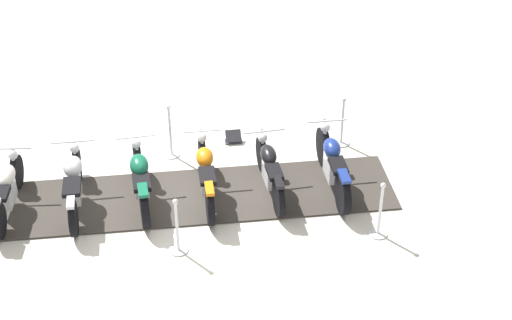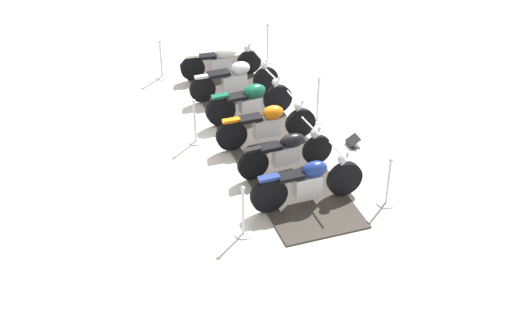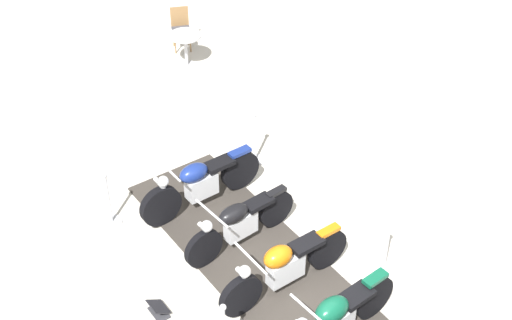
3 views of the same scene
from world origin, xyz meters
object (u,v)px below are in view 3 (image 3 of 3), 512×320
(motorcycle_navy, at_px, (200,183))
(stanchion_right_front, at_px, (110,208))
(motorcycle_black, at_px, (239,223))
(motorcycle_copper, at_px, (284,266))
(cafe_chair_near_table, at_px, (181,26))
(info_placard, at_px, (159,310))
(stanchion_left_mid, at_px, (385,255))
(stanchion_left_front, at_px, (255,146))
(motorcycle_forest, at_px, (336,317))
(cafe_table, at_px, (186,43))

(motorcycle_navy, relative_size, stanchion_right_front, 2.19)
(motorcycle_black, xyz_separation_m, motorcycle_copper, (-1.15, 0.10, 0.01))
(motorcycle_navy, relative_size, cafe_chair_near_table, 2.41)
(motorcycle_navy, distance_m, info_placard, 2.43)
(stanchion_left_mid, xyz_separation_m, cafe_chair_near_table, (7.66, -1.74, 0.20))
(stanchion_left_mid, relative_size, stanchion_left_front, 0.99)
(motorcycle_navy, distance_m, cafe_chair_near_table, 5.51)
(motorcycle_forest, distance_m, info_placard, 2.56)
(motorcycle_black, relative_size, cafe_table, 2.78)
(cafe_chair_near_table, bearing_deg, stanchion_left_front, 9.66)
(stanchion_left_mid, xyz_separation_m, cafe_table, (6.94, -1.35, 0.21))
(motorcycle_copper, bearing_deg, cafe_chair_near_table, -110.04)
(motorcycle_forest, relative_size, stanchion_left_mid, 2.00)
(motorcycle_navy, height_order, info_placard, motorcycle_navy)
(motorcycle_black, height_order, motorcycle_forest, motorcycle_forest)
(stanchion_left_mid, xyz_separation_m, info_placard, (1.53, 3.09, -0.28))
(motorcycle_black, distance_m, motorcycle_copper, 1.16)
(motorcycle_copper, bearing_deg, motorcycle_navy, -90.80)
(info_placard, bearing_deg, motorcycle_copper, -111.22)
(cafe_chair_near_table, bearing_deg, stanchion_left_mid, 15.47)
(stanchion_right_front, distance_m, stanchion_left_mid, 4.46)
(stanchion_right_front, height_order, info_placard, stanchion_right_front)
(motorcycle_navy, xyz_separation_m, cafe_chair_near_table, (4.65, -2.95, 0.04))
(motorcycle_black, height_order, motorcycle_copper, motorcycle_copper)
(motorcycle_forest, xyz_separation_m, stanchion_left_mid, (0.45, -1.52, -0.15))
(motorcycle_black, relative_size, stanchion_left_front, 1.96)
(stanchion_left_front, xyz_separation_m, cafe_table, (3.56, -1.05, 0.22))
(motorcycle_forest, bearing_deg, cafe_table, -110.50)
(motorcycle_copper, relative_size, cafe_table, 3.03)
(cafe_table, height_order, cafe_chair_near_table, cafe_chair_near_table)
(stanchion_right_front, relative_size, info_placard, 2.89)
(motorcycle_navy, height_order, cafe_chair_near_table, motorcycle_navy)
(motorcycle_black, distance_m, cafe_chair_near_table, 6.57)
(stanchion_left_front, bearing_deg, stanchion_right_front, 84.93)
(stanchion_left_mid, bearing_deg, cafe_chair_near_table, -12.81)
(motorcycle_navy, bearing_deg, motorcycle_black, 88.36)
(stanchion_right_front, relative_size, cafe_chair_near_table, 1.10)
(motorcycle_navy, xyz_separation_m, stanchion_left_front, (0.37, -1.51, -0.17))
(motorcycle_forest, height_order, stanchion_left_front, stanchion_left_front)
(motorcycle_navy, xyz_separation_m, stanchion_right_front, (0.63, 1.37, -0.19))
(motorcycle_black, distance_m, stanchion_left_mid, 2.28)
(stanchion_left_mid, height_order, info_placard, stanchion_left_mid)
(motorcycle_copper, bearing_deg, stanchion_left_front, -118.34)
(motorcycle_copper, distance_m, info_placard, 1.91)
(motorcycle_forest, bearing_deg, cafe_chair_near_table, -111.17)
(motorcycle_forest, bearing_deg, motorcycle_copper, -94.17)
(motorcycle_navy, height_order, stanchion_left_front, motorcycle_navy)
(stanchion_right_front, bearing_deg, motorcycle_navy, -114.47)
(motorcycle_navy, xyz_separation_m, info_placard, (-1.48, 1.88, -0.44))
(motorcycle_navy, distance_m, motorcycle_copper, 2.31)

